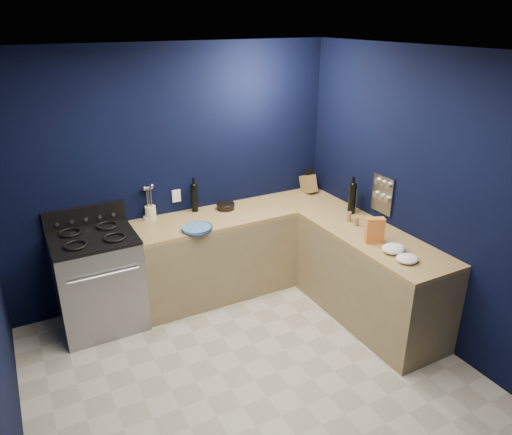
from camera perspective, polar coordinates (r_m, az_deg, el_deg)
floor at (r=4.26m, az=-0.19°, el=-18.83°), size 3.50×3.50×0.02m
ceiling at (r=3.18m, az=-0.26°, el=19.03°), size 3.50×3.50×0.02m
wall_back at (r=5.04m, az=-9.67°, el=4.97°), size 3.50×0.02×2.60m
wall_right at (r=4.56m, az=19.75°, el=1.95°), size 0.02×3.50×2.60m
wall_front at (r=2.37m, az=21.32°, el=-19.00°), size 3.50×0.02×2.60m
cab_back at (r=5.30m, az=-1.74°, el=-3.96°), size 2.30×0.63×0.86m
top_back at (r=5.11m, az=-1.80°, el=0.54°), size 2.30×0.63×0.04m
cab_right at (r=4.88m, az=13.34°, el=-7.15°), size 0.63×1.67×0.86m
top_right at (r=4.68m, az=13.83°, el=-2.37°), size 0.63×1.67×0.04m
gas_range at (r=4.88m, az=-18.11°, el=-7.36°), size 0.76×0.66×0.92m
oven_door at (r=4.61m, az=-17.32°, el=-9.26°), size 0.59×0.02×0.42m
cooktop at (r=4.66m, az=-18.81°, el=-2.30°), size 0.76×0.66×0.03m
backguard at (r=4.90m, az=-19.61°, el=0.14°), size 0.76×0.06×0.20m
spice_panel at (r=4.94m, az=14.77°, el=2.66°), size 0.02×0.28×0.38m
wall_outlet at (r=5.09m, az=-9.43°, el=2.55°), size 0.09×0.02×0.13m
plate_stack at (r=4.68m, az=-7.05°, el=-1.31°), size 0.34×0.34×0.04m
ramekin at (r=5.02m, az=-12.74°, el=-0.03°), size 0.11×0.11×0.03m
utensil_crock at (r=5.00m, az=-12.38°, el=0.57°), size 0.12×0.12×0.14m
wine_bottle_back at (r=5.10m, az=-7.30°, el=2.28°), size 0.08×0.08×0.29m
lemon_basket at (r=5.16m, az=-3.62°, el=1.37°), size 0.20×0.20×0.07m
knife_block at (r=5.66m, az=6.22°, el=3.99°), size 0.12×0.24×0.25m
wine_bottle_right at (r=5.10m, az=11.31°, el=2.18°), size 0.09×0.09×0.32m
oil_bottle at (r=5.18m, az=11.52°, el=2.02°), size 0.06×0.06×0.24m
spice_jar_near at (r=4.93m, az=10.98°, el=0.10°), size 0.05×0.05×0.10m
spice_jar_far at (r=4.85m, az=11.81°, el=-0.47°), size 0.06×0.06×0.08m
crouton_bag at (r=4.49m, az=13.88°, el=-1.51°), size 0.18×0.14×0.24m
towel_front at (r=4.38m, az=15.98°, el=-3.56°), size 0.27×0.26×0.08m
towel_end at (r=4.26m, az=17.47°, el=-4.67°), size 0.25×0.24×0.06m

